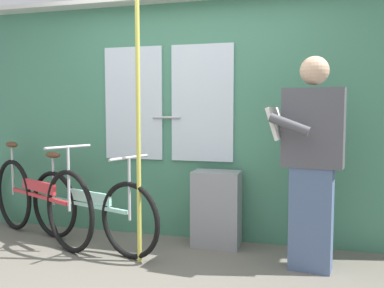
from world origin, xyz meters
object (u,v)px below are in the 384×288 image
at_px(bicycle_leaning_behind, 88,209).
at_px(handrail_pole, 138,125).
at_px(bicycle_near_door, 38,200).
at_px(passenger_reading_newspaper, 311,159).
at_px(trash_bin_by_wall, 217,209).

height_order(bicycle_leaning_behind, handrail_pole, handrail_pole).
bearing_deg(handrail_pole, bicycle_near_door, 165.88).
bearing_deg(bicycle_leaning_behind, passenger_reading_newspaper, 19.15).
relative_size(bicycle_near_door, bicycle_leaning_behind, 1.03).
bearing_deg(passenger_reading_newspaper, trash_bin_by_wall, -15.68).
distance_m(passenger_reading_newspaper, trash_bin_by_wall, 1.04).
xyz_separation_m(bicycle_near_door, trash_bin_by_wall, (1.69, 0.27, -0.04)).
height_order(bicycle_leaning_behind, trash_bin_by_wall, bicycle_leaning_behind).
bearing_deg(bicycle_leaning_behind, trash_bin_by_wall, 37.09).
distance_m(bicycle_near_door, bicycle_leaning_behind, 0.58).
xyz_separation_m(passenger_reading_newspaper, handrail_pole, (-1.34, -0.20, 0.26)).
relative_size(bicycle_leaning_behind, passenger_reading_newspaper, 0.96).
bearing_deg(bicycle_leaning_behind, bicycle_near_door, -167.94).
distance_m(bicycle_leaning_behind, handrail_pole, 1.00).
bearing_deg(passenger_reading_newspaper, bicycle_leaning_behind, 7.83).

